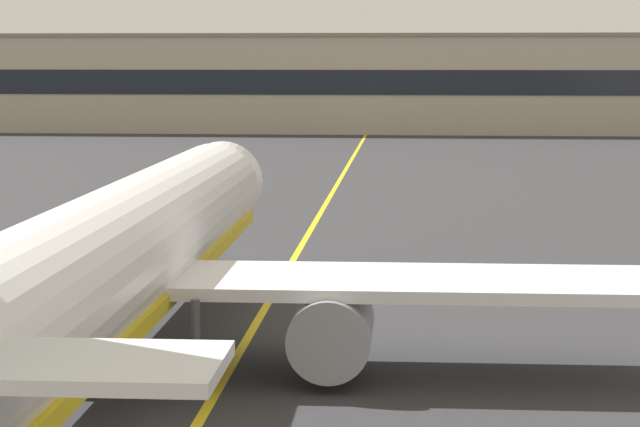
# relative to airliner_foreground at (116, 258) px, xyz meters

# --- Properties ---
(taxiway_centreline) EXTENTS (2.94, 179.99, 0.01)m
(taxiway_centreline) POSITION_rel_airliner_foreground_xyz_m (2.81, 22.08, -3.37)
(taxiway_centreline) COLOR yellow
(taxiway_centreline) RESTS_ON ground
(airliner_foreground) EXTENTS (32.07, 41.45, 11.65)m
(airliner_foreground) POSITION_rel_airliner_foreground_xyz_m (0.00, 0.00, 0.00)
(airliner_foreground) COLOR white
(airliner_foreground) RESTS_ON ground
(safety_cone_by_nose_gear) EXTENTS (0.44, 0.44, 0.55)m
(safety_cone_by_nose_gear) POSITION_rel_airliner_foreground_xyz_m (0.11, 16.91, -3.11)
(safety_cone_by_nose_gear) COLOR orange
(safety_cone_by_nose_gear) RESTS_ON ground
(terminal_building) EXTENTS (147.11, 12.40, 11.49)m
(terminal_building) POSITION_rel_airliner_foreground_xyz_m (-0.86, 114.32, 2.38)
(terminal_building) COLOR #B2A893
(terminal_building) RESTS_ON ground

